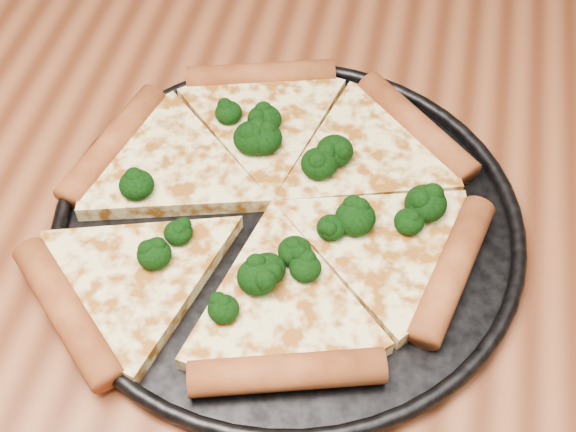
# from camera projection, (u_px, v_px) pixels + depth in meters

# --- Properties ---
(dining_table) EXTENTS (1.20, 0.90, 0.75)m
(dining_table) POSITION_uv_depth(u_px,v_px,m) (217.00, 258.00, 0.73)
(dining_table) COLOR brown
(dining_table) RESTS_ON ground
(pizza_pan) EXTENTS (0.37, 0.37, 0.02)m
(pizza_pan) POSITION_uv_depth(u_px,v_px,m) (288.00, 223.00, 0.63)
(pizza_pan) COLOR black
(pizza_pan) RESTS_ON dining_table
(pizza) EXTENTS (0.35, 0.36, 0.03)m
(pizza) POSITION_uv_depth(u_px,v_px,m) (267.00, 205.00, 0.63)
(pizza) COLOR #FFED9C
(pizza) RESTS_ON pizza_pan
(broccoli_florets) EXTENTS (0.25, 0.21, 0.02)m
(broccoli_florets) POSITION_uv_depth(u_px,v_px,m) (287.00, 194.00, 0.62)
(broccoli_florets) COLOR black
(broccoli_florets) RESTS_ON pizza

